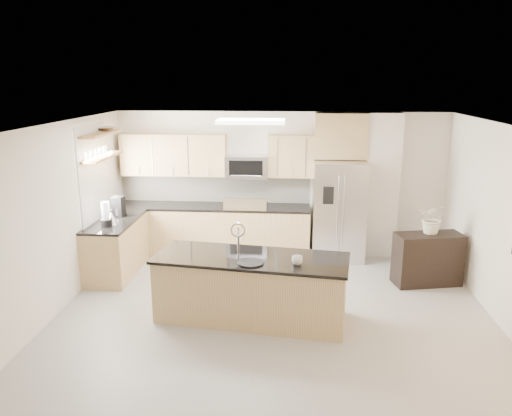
# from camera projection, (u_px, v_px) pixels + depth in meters

# --- Properties ---
(floor) EXTENTS (6.50, 6.50, 0.00)m
(floor) POSITION_uv_depth(u_px,v_px,m) (272.00, 332.00, 6.43)
(floor) COLOR #AEABA5
(floor) RESTS_ON ground
(ceiling) EXTENTS (6.00, 6.50, 0.02)m
(ceiling) POSITION_uv_depth(u_px,v_px,m) (273.00, 130.00, 5.77)
(ceiling) COLOR white
(ceiling) RESTS_ON wall_back
(wall_back) EXTENTS (6.00, 0.02, 2.60)m
(wall_back) POSITION_uv_depth(u_px,v_px,m) (280.00, 183.00, 9.24)
(wall_back) COLOR silver
(wall_back) RESTS_ON floor
(wall_front) EXTENTS (6.00, 0.02, 2.60)m
(wall_front) POSITION_uv_depth(u_px,v_px,m) (249.00, 405.00, 2.97)
(wall_front) COLOR silver
(wall_front) RESTS_ON floor
(wall_left) EXTENTS (0.02, 6.50, 2.60)m
(wall_left) POSITION_uv_depth(u_px,v_px,m) (36.00, 231.00, 6.32)
(wall_left) COLOR silver
(wall_left) RESTS_ON floor
(back_counter) EXTENTS (3.55, 0.66, 1.44)m
(back_counter) POSITION_uv_depth(u_px,v_px,m) (213.00, 229.00, 9.23)
(back_counter) COLOR #D8B977
(back_counter) RESTS_ON floor
(left_counter) EXTENTS (0.66, 1.50, 0.92)m
(left_counter) POSITION_uv_depth(u_px,v_px,m) (116.00, 247.00, 8.29)
(left_counter) COLOR #D8B977
(left_counter) RESTS_ON floor
(range) EXTENTS (0.76, 0.64, 1.14)m
(range) POSITION_uv_depth(u_px,v_px,m) (247.00, 230.00, 9.17)
(range) COLOR black
(range) RESTS_ON floor
(upper_cabinets) EXTENTS (3.50, 0.33, 0.75)m
(upper_cabinets) POSITION_uv_depth(u_px,v_px,m) (208.00, 155.00, 9.04)
(upper_cabinets) COLOR tan
(upper_cabinets) RESTS_ON wall_back
(microwave) EXTENTS (0.76, 0.40, 0.40)m
(microwave) POSITION_uv_depth(u_px,v_px,m) (247.00, 167.00, 9.00)
(microwave) COLOR #BDBDBF
(microwave) RESTS_ON upper_cabinets
(refrigerator) EXTENTS (0.92, 0.78, 1.78)m
(refrigerator) POSITION_uv_depth(u_px,v_px,m) (339.00, 210.00, 8.90)
(refrigerator) COLOR #BDBDBF
(refrigerator) RESTS_ON floor
(partition_column) EXTENTS (0.60, 0.30, 2.60)m
(partition_column) POSITION_uv_depth(u_px,v_px,m) (381.00, 186.00, 8.96)
(partition_column) COLOR silver
(partition_column) RESTS_ON floor
(window) EXTENTS (0.04, 1.15, 1.65)m
(window) POSITION_uv_depth(u_px,v_px,m) (93.00, 176.00, 8.02)
(window) COLOR white
(window) RESTS_ON wall_left
(shelf_lower) EXTENTS (0.30, 1.20, 0.04)m
(shelf_lower) POSITION_uv_depth(u_px,v_px,m) (101.00, 157.00, 8.03)
(shelf_lower) COLOR olive
(shelf_lower) RESTS_ON wall_left
(shelf_upper) EXTENTS (0.30, 1.20, 0.04)m
(shelf_upper) POSITION_uv_depth(u_px,v_px,m) (100.00, 134.00, 7.93)
(shelf_upper) COLOR olive
(shelf_upper) RESTS_ON wall_left
(ceiling_fixture) EXTENTS (1.00, 0.50, 0.06)m
(ceiling_fixture) POSITION_uv_depth(u_px,v_px,m) (251.00, 121.00, 7.36)
(ceiling_fixture) COLOR white
(ceiling_fixture) RESTS_ON ceiling
(island) EXTENTS (2.66, 1.26, 1.31)m
(island) POSITION_uv_depth(u_px,v_px,m) (251.00, 288.00, 6.71)
(island) COLOR #D8B977
(island) RESTS_ON floor
(credenza) EXTENTS (1.10, 0.64, 0.82)m
(credenza) POSITION_uv_depth(u_px,v_px,m) (428.00, 259.00, 7.86)
(credenza) COLOR black
(credenza) RESTS_ON floor
(cup) EXTENTS (0.18, 0.18, 0.11)m
(cup) POSITION_uv_depth(u_px,v_px,m) (297.00, 260.00, 6.32)
(cup) COLOR silver
(cup) RESTS_ON island
(platter) EXTENTS (0.40, 0.40, 0.02)m
(platter) POSITION_uv_depth(u_px,v_px,m) (250.00, 263.00, 6.37)
(platter) COLOR black
(platter) RESTS_ON island
(blender) EXTENTS (0.17, 0.17, 0.40)m
(blender) POSITION_uv_depth(u_px,v_px,m) (106.00, 216.00, 7.80)
(blender) COLOR black
(blender) RESTS_ON left_counter
(kettle) EXTENTS (0.19, 0.19, 0.24)m
(kettle) POSITION_uv_depth(u_px,v_px,m) (112.00, 218.00, 7.91)
(kettle) COLOR #BDBDBF
(kettle) RESTS_ON left_counter
(coffee_maker) EXTENTS (0.19, 0.22, 0.33)m
(coffee_maker) POSITION_uv_depth(u_px,v_px,m) (118.00, 207.00, 8.41)
(coffee_maker) COLOR black
(coffee_maker) RESTS_ON left_counter
(bowl) EXTENTS (0.39, 0.39, 0.08)m
(bowl) POSITION_uv_depth(u_px,v_px,m) (106.00, 128.00, 8.21)
(bowl) COLOR #BDBDBF
(bowl) RESTS_ON shelf_upper
(flower_vase) EXTENTS (0.85, 0.80, 0.75)m
(flower_vase) POSITION_uv_depth(u_px,v_px,m) (434.00, 210.00, 7.71)
(flower_vase) COLOR silver
(flower_vase) RESTS_ON credenza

